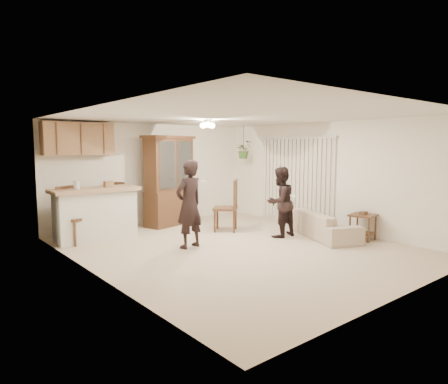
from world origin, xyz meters
TOP-DOWN VIEW (x-y plane):
  - floor at (0.00, 0.00)m, footprint 6.50×6.50m
  - ceiling at (0.00, 0.00)m, footprint 5.50×6.50m
  - wall_back at (0.00, 3.25)m, footprint 5.50×0.02m
  - wall_front at (0.00, -3.25)m, footprint 5.50×0.02m
  - wall_left at (-2.75, 0.00)m, footprint 0.02×6.50m
  - wall_right at (2.75, 0.00)m, footprint 0.02×6.50m
  - breakfast_bar at (-1.85, 2.35)m, footprint 1.60×0.55m
  - bar_top at (-1.85, 2.35)m, footprint 1.75×0.70m
  - upper_cabinets at (-1.90, 3.07)m, footprint 1.50×0.34m
  - vertical_blinds at (2.71, 0.90)m, footprint 0.06×2.30m
  - ceiling_fixture at (0.20, 1.20)m, footprint 0.36×0.36m
  - hanging_plant at (2.30, 2.40)m, footprint 0.43×0.37m
  - plant_cord at (2.30, 2.40)m, footprint 0.01×0.01m
  - sofa at (2.01, -0.50)m, footprint 1.42×2.01m
  - adult at (-0.71, 0.59)m, footprint 0.72×0.54m
  - child at (1.32, 0.13)m, footprint 0.68×0.54m
  - china_hutch at (0.20, 2.79)m, footprint 1.48×0.86m
  - side_table at (2.43, -1.16)m, footprint 0.57×0.57m
  - chair_bar at (-2.30, 2.33)m, footprint 0.68×0.68m
  - chair_hutch_left at (-1.29, 2.85)m, footprint 0.71×0.71m
  - chair_hutch_right at (0.80, 1.34)m, footprint 0.74×0.74m
  - controller_adult at (-0.65, 0.20)m, footprint 0.07×0.15m
  - controller_child at (1.33, -0.22)m, footprint 0.05×0.13m

SIDE VIEW (x-z plane):
  - floor at x=0.00m, z-range 0.00..0.00m
  - side_table at x=2.43m, z-range -0.02..0.58m
  - chair_hutch_left at x=-1.29m, z-range -0.25..0.88m
  - chair_bar at x=-2.30m, z-range -0.25..0.90m
  - chair_hutch_right at x=0.80m, z-range -0.26..0.93m
  - sofa at x=2.01m, z-range 0.00..0.73m
  - breakfast_bar at x=-1.85m, z-range 0.00..1.00m
  - child at x=1.32m, z-range 0.00..1.35m
  - adult at x=-0.71m, z-range 0.00..1.80m
  - controller_child at x=1.33m, z-range 0.90..0.94m
  - bar_top at x=-1.85m, z-range 1.01..1.09m
  - china_hutch at x=0.20m, z-range -0.01..2.18m
  - vertical_blinds at x=2.71m, z-range 0.05..2.15m
  - wall_back at x=0.00m, z-range 0.00..2.50m
  - wall_front at x=0.00m, z-range 0.00..2.50m
  - wall_left at x=-2.75m, z-range 0.00..2.50m
  - wall_right at x=2.75m, z-range 0.00..2.50m
  - controller_adult at x=-0.65m, z-range 1.27..1.31m
  - hanging_plant at x=2.30m, z-range 1.61..2.09m
  - upper_cabinets at x=-1.90m, z-range 1.75..2.45m
  - plant_cord at x=2.30m, z-range 1.85..2.50m
  - ceiling_fixture at x=0.20m, z-range 2.30..2.50m
  - ceiling at x=0.00m, z-range 2.49..2.51m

